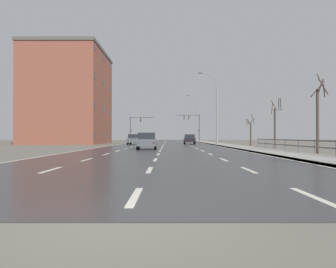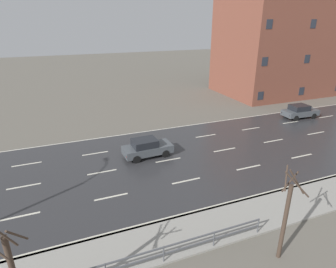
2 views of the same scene
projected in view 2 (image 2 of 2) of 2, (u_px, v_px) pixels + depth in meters
ground_plane at (336, 130)px, 30.14m from camera, size 160.00×160.00×0.12m
car_near_right at (147, 148)px, 24.02m from camera, size 1.99×4.18×1.57m
car_near_left at (300, 111)px, 33.42m from camera, size 2.01×4.19×1.57m
brick_building at (279, 40)px, 42.73m from camera, size 11.87×16.73×15.72m
bare_tree_mid at (286, 218)px, 13.17m from camera, size 1.18×1.23×5.10m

